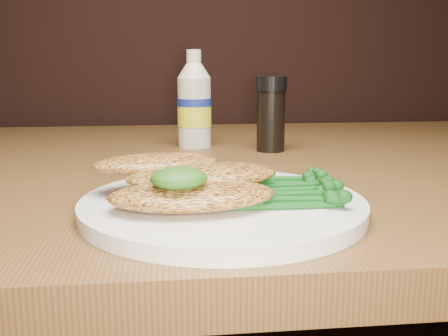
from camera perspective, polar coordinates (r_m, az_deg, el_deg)
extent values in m
cylinder|color=white|center=(0.48, -0.15, -4.16)|extent=(0.26, 0.26, 0.01)
ellipsoid|color=gold|center=(0.44, -3.47, -3.01)|extent=(0.15, 0.08, 0.02)
ellipsoid|color=gold|center=(0.48, -2.29, -0.86)|extent=(0.15, 0.10, 0.02)
ellipsoid|color=gold|center=(0.50, -7.45, 0.48)|extent=(0.13, 0.08, 0.02)
ellipsoid|color=black|center=(0.43, -4.95, -1.11)|extent=(0.06, 0.06, 0.02)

